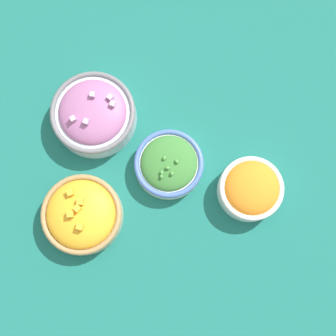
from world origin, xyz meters
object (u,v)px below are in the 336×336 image
at_px(bowl_broccoli, 170,164).
at_px(bowl_squash, 82,215).
at_px(bowl_red_onion, 94,114).
at_px(bowl_carrots, 251,189).

distance_m(bowl_broccoli, bowl_squash, 0.22).
distance_m(bowl_red_onion, bowl_squash, 0.23).
xyz_separation_m(bowl_red_onion, bowl_broccoli, (-0.19, 0.08, -0.01)).
relative_size(bowl_carrots, bowl_squash, 0.81).
bearing_deg(bowl_red_onion, bowl_carrots, 165.36).
relative_size(bowl_carrots, bowl_broccoli, 0.91).
relative_size(bowl_red_onion, bowl_broccoli, 1.23).
bearing_deg(bowl_broccoli, bowl_carrots, 173.53).
xyz_separation_m(bowl_carrots, bowl_broccoli, (0.18, -0.02, -0.01)).
bearing_deg(bowl_red_onion, bowl_broccoli, 158.01).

